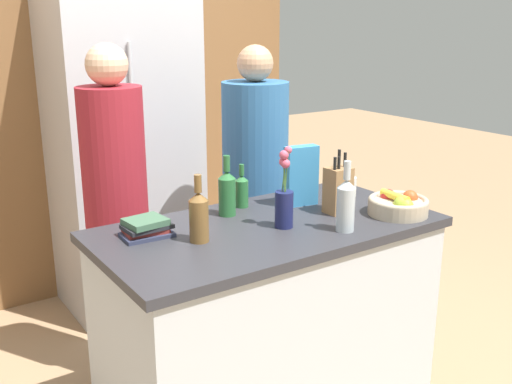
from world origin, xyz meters
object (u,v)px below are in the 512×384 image
object	(u,v)px
knife_block	(338,190)
flower_vase	(284,200)
bottle_vinegar	(227,192)
person_at_sink	(116,197)
bottle_water	(199,215)
book_stack	(146,228)
fruit_bowl	(399,204)
bottle_wine	(346,204)
cereal_box	(301,176)
coffee_mug	(348,187)
bottle_oil	(242,190)
person_in_blue	(255,180)
refrigerator	(124,149)

from	to	relation	value
knife_block	flower_vase	bearing A→B (deg)	-176.12
bottle_vinegar	person_at_sink	xyz separation A→B (m)	(-0.33, 0.47, -0.08)
bottle_water	person_at_sink	distance (m)	0.69
bottle_water	book_stack	bearing A→B (deg)	131.65
fruit_bowl	bottle_wine	world-z (taller)	bottle_wine
cereal_box	person_at_sink	size ratio (longest dim) A/B	0.17
coffee_mug	bottle_oil	size ratio (longest dim) A/B	0.57
bottle_oil	bottle_vinegar	xyz separation A→B (m)	(-0.12, -0.07, 0.03)
flower_vase	person_in_blue	xyz separation A→B (m)	(0.34, 0.72, -0.12)
fruit_bowl	person_at_sink	xyz separation A→B (m)	(-0.97, 0.88, -0.02)
flower_vase	coffee_mug	size ratio (longest dim) A/B	3.00
bottle_wine	person_in_blue	xyz separation A→B (m)	(0.16, 0.90, -0.12)
bottle_water	person_in_blue	distance (m)	0.98
bottle_vinegar	person_in_blue	size ratio (longest dim) A/B	0.17
cereal_box	bottle_oil	xyz separation A→B (m)	(-0.25, 0.13, -0.06)
knife_block	person_in_blue	world-z (taller)	person_in_blue
flower_vase	bottle_water	distance (m)	0.38
flower_vase	coffee_mug	world-z (taller)	flower_vase
knife_block	flower_vase	distance (m)	0.31
fruit_bowl	flower_vase	distance (m)	0.55
flower_vase	bottle_vinegar	world-z (taller)	flower_vase
bottle_vinegar	book_stack	bearing A→B (deg)	-173.06
bottle_water	person_at_sink	xyz separation A→B (m)	(-0.07, 0.68, -0.08)
bottle_water	cereal_box	bearing A→B (deg)	14.02
cereal_box	bottle_water	bearing A→B (deg)	-165.98
knife_block	book_stack	distance (m)	0.86
fruit_bowl	cereal_box	distance (m)	0.46
refrigerator	knife_block	distance (m)	1.54
knife_block	bottle_vinegar	distance (m)	0.49
coffee_mug	bottle_wine	distance (m)	0.51
knife_block	person_in_blue	size ratio (longest dim) A/B	0.17
bottle_water	person_in_blue	bearing A→B (deg)	43.14
bottle_oil	person_at_sink	distance (m)	0.61
fruit_bowl	bottle_wine	bearing A→B (deg)	-175.62
knife_block	bottle_wine	size ratio (longest dim) A/B	0.97
fruit_bowl	bottle_oil	bearing A→B (deg)	136.83
refrigerator	book_stack	distance (m)	1.36
bottle_vinegar	bottle_wine	distance (m)	0.53
refrigerator	bottle_vinegar	xyz separation A→B (m)	(-0.02, -1.24, 0.03)
coffee_mug	flower_vase	bearing A→B (deg)	-160.30
refrigerator	bottle_oil	distance (m)	1.18
bottle_wine	coffee_mug	bearing A→B (deg)	46.41
bottle_wine	bottle_water	xyz separation A→B (m)	(-0.55, 0.23, -0.01)
coffee_mug	bottle_wine	xyz separation A→B (m)	(-0.35, -0.36, 0.07)
bottle_wine	flower_vase	bearing A→B (deg)	135.70
refrigerator	book_stack	world-z (taller)	refrigerator
bottle_vinegar	bottle_water	size ratio (longest dim) A/B	1.00
flower_vase	bottle_vinegar	size ratio (longest dim) A/B	1.27
flower_vase	bottle_wine	world-z (taller)	flower_vase
coffee_mug	person_in_blue	distance (m)	0.57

